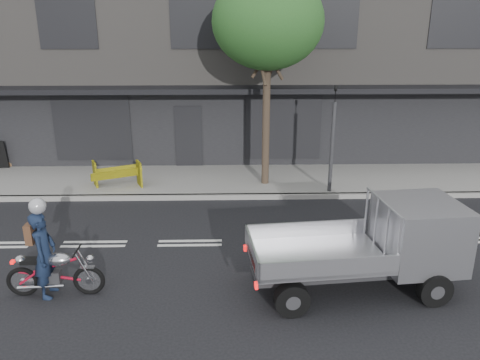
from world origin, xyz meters
name	(u,v)px	position (x,y,z in m)	size (l,w,h in m)	color
ground	(190,243)	(0.00, 0.00, 0.00)	(80.00, 80.00, 0.00)	black
sidewalk	(201,181)	(0.00, 4.70, 0.07)	(32.00, 3.20, 0.15)	gray
kerb	(198,197)	(0.00, 3.10, 0.07)	(32.00, 0.20, 0.15)	gray
building_main	(206,52)	(0.00, 11.30, 4.00)	(26.00, 10.00, 8.00)	slate
street_tree	(268,22)	(2.20, 4.20, 5.28)	(3.40, 3.40, 6.74)	#382B21
traffic_light_pole	(332,145)	(4.20, 3.35, 1.65)	(0.12, 0.12, 3.50)	#2D2D30
motorcycle	(55,272)	(-2.52, -2.27, 0.52)	(1.97, 0.57, 1.02)	black
rider	(45,255)	(-2.67, -2.27, 0.90)	(0.66, 0.43, 1.80)	#15213A
flatbed_ute	(400,238)	(4.48, -2.11, 1.11)	(4.36, 2.12, 1.95)	black
construction_barrier	(116,175)	(-2.68, 3.79, 0.58)	(1.55, 0.62, 0.87)	yellow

